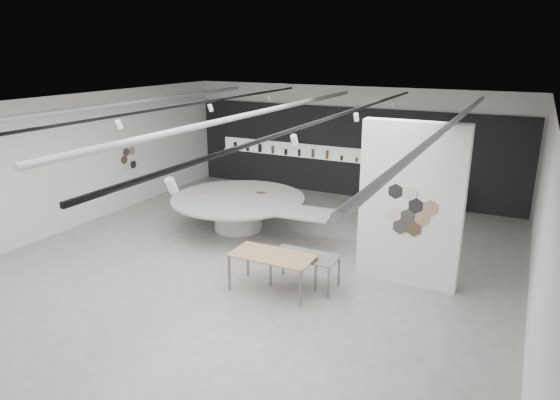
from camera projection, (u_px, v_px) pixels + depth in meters
The scene contains 7 objects.
room at pixel (242, 184), 11.32m from camera, with size 12.02×14.02×3.82m.
back_wall_display at pixel (346, 152), 17.38m from camera, with size 11.80×0.27×3.10m.
partition_column at pixel (411, 205), 10.69m from camera, with size 2.20×0.38×3.60m.
display_island at pixel (241, 209), 14.24m from camera, with size 5.07×4.08×0.97m.
sample_table_wood at pixel (272, 257), 10.59m from camera, with size 1.78×0.90×0.83m.
sample_table_stone at pixel (305, 258), 10.81m from camera, with size 1.44×0.73×0.74m.
kitchen_counter at pixel (430, 195), 16.04m from camera, with size 1.78×0.83×1.36m.
Camera 1 is at (5.61, -9.36, 5.04)m, focal length 32.00 mm.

